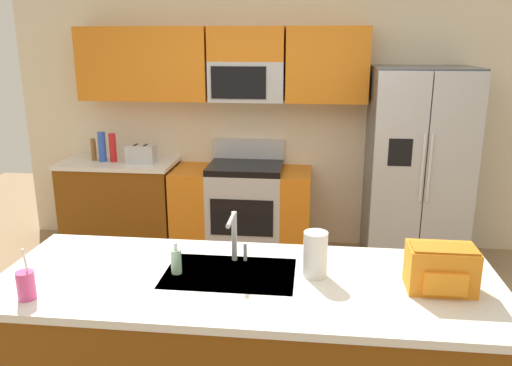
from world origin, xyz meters
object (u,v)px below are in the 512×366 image
object	(u,v)px
refrigerator	(417,168)
bottle_red	(113,148)
toaster	(141,154)
bottle_blue	(102,147)
drink_cup_pink	(26,285)
range_oven	(242,208)
pepper_mill	(94,150)
paper_towel_roll	(315,254)
soap_dispenser	(176,261)
sink_faucet	(234,233)
backpack	(441,268)

from	to	relation	value
refrigerator	bottle_red	world-z (taller)	refrigerator
toaster	bottle_red	xyz separation A→B (m)	(-0.30, 0.02, 0.05)
bottle_blue	drink_cup_pink	bearing A→B (deg)	-74.39
range_oven	pepper_mill	size ratio (longest dim) A/B	6.09
paper_towel_roll	pepper_mill	bearing A→B (deg)	132.77
soap_dispenser	paper_towel_roll	bearing A→B (deg)	3.88
soap_dispenser	sink_faucet	bearing A→B (deg)	31.49
range_oven	bottle_red	bearing A→B (deg)	-178.74
refrigerator	toaster	bearing A→B (deg)	179.58
bottle_blue	drink_cup_pink	distance (m)	2.88
bottle_blue	refrigerator	bearing A→B (deg)	-0.72
refrigerator	bottle_red	distance (m)	2.96
refrigerator	bottle_red	xyz separation A→B (m)	(-2.95, 0.04, 0.12)
toaster	soap_dispenser	size ratio (longest dim) A/B	1.65
drink_cup_pink	paper_towel_roll	size ratio (longest dim) A/B	1.07
refrigerator	pepper_mill	bearing A→B (deg)	178.74
bottle_red	bottle_blue	size ratio (longest dim) A/B	0.96
bottle_red	sink_faucet	bearing A→B (deg)	-55.09
pepper_mill	sink_faucet	size ratio (longest dim) A/B	0.79
drink_cup_pink	paper_towel_roll	bearing A→B (deg)	16.38
range_oven	toaster	xyz separation A→B (m)	(-1.00, -0.05, 0.55)
pepper_mill	paper_towel_roll	world-z (taller)	paper_towel_roll
range_oven	pepper_mill	world-z (taller)	pepper_mill
pepper_mill	drink_cup_pink	size ratio (longest dim) A/B	0.87
soap_dispenser	backpack	xyz separation A→B (m)	(1.32, -0.04, 0.05)
backpack	drink_cup_pink	bearing A→B (deg)	-170.97
drink_cup_pink	pepper_mill	bearing A→B (deg)	107.44
toaster	pepper_mill	bearing A→B (deg)	174.40
drink_cup_pink	paper_towel_roll	xyz separation A→B (m)	(1.35, 0.40, 0.05)
refrigerator	drink_cup_pink	bearing A→B (deg)	-129.91
toaster	backpack	world-z (taller)	backpack
drink_cup_pink	backpack	xyz separation A→B (m)	(1.95, 0.31, 0.05)
toaster	bottle_red	world-z (taller)	bottle_red
toaster	bottle_blue	bearing A→B (deg)	177.28
refrigerator	bottle_blue	bearing A→B (deg)	179.28
soap_dispenser	backpack	distance (m)	1.32
bottle_red	bottle_blue	distance (m)	0.11
drink_cup_pink	bottle_red	bearing A→B (deg)	103.49
bottle_blue	sink_faucet	xyz separation A→B (m)	(1.68, -2.25, 0.02)
refrigerator	soap_dispenser	bearing A→B (deg)	-124.80
bottle_red	sink_faucet	xyz separation A→B (m)	(1.58, -2.26, 0.03)
refrigerator	toaster	distance (m)	2.66
range_oven	soap_dispenser	size ratio (longest dim) A/B	8.00
pepper_mill	sink_faucet	bearing A→B (deg)	-51.91
bottle_red	bottle_blue	xyz separation A→B (m)	(-0.11, -0.00, 0.01)
range_oven	paper_towel_roll	distance (m)	2.58
toaster	sink_faucet	size ratio (longest dim) A/B	0.99
range_oven	soap_dispenser	world-z (taller)	range_oven
sink_faucet	refrigerator	bearing A→B (deg)	58.11
bottle_blue	drink_cup_pink	size ratio (longest dim) A/B	1.16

